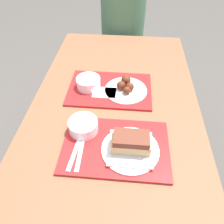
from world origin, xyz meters
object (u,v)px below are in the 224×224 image
Objects in this scene: brisket_sandwich_plate at (131,145)px; bowl_coleslaw_far at (88,82)px; person_seated_across at (123,21)px; bowl_coleslaw_near at (83,125)px; tray_near at (116,147)px; wings_plate_far at (126,87)px; tray_far at (110,89)px.

brisket_sandwich_plate is 1.85× the size of bowl_coleslaw_far.
brisket_sandwich_plate is at bearing -85.62° from person_seated_across.
bowl_coleslaw_near is 0.22m from brisket_sandwich_plate.
tray_near is 0.36m from wings_plate_far.
person_seated_across is at bearing 93.98° from wings_plate_far.
brisket_sandwich_plate is (0.12, -0.39, 0.04)m from tray_far.
tray_near is 0.07m from brisket_sandwich_plate.
wings_plate_far reaches higher than bowl_coleslaw_near.
brisket_sandwich_plate reaches higher than bowl_coleslaw_near.
tray_near is at bearing 164.24° from brisket_sandwich_plate.
tray_far is (-0.06, 0.37, 0.00)m from tray_near.
bowl_coleslaw_far is at bearing 178.63° from tray_far.
bowl_coleslaw_near and bowl_coleslaw_far have the same top height.
person_seated_across is (0.11, 1.16, -0.03)m from bowl_coleslaw_near.
brisket_sandwich_plate is at bearing -84.70° from wings_plate_far.
wings_plate_far is (0.17, 0.29, -0.01)m from bowl_coleslaw_near.
wings_plate_far is 0.87m from person_seated_across.
bowl_coleslaw_far reaches higher than tray_far.
bowl_coleslaw_far is (-0.17, 0.37, 0.04)m from tray_near.
tray_near is at bearing -26.21° from bowl_coleslaw_near.
wings_plate_far is at bearing -5.47° from tray_far.
brisket_sandwich_plate is at bearing -59.22° from bowl_coleslaw_far.
person_seated_across is at bearing 91.66° from tray_near.
brisket_sandwich_plate is 1.06× the size of wings_plate_far.
brisket_sandwich_plate reaches higher than bowl_coleslaw_far.
wings_plate_far is (0.20, -0.01, -0.01)m from bowl_coleslaw_far.
person_seated_across reaches higher than bowl_coleslaw_near.
bowl_coleslaw_near is 0.34m from wings_plate_far.
bowl_coleslaw_far is at bearing 176.88° from wings_plate_far.
tray_near is 1.98× the size of wings_plate_far.
wings_plate_far reaches higher than bowl_coleslaw_far.
person_seated_across is (-0.10, 1.25, -0.03)m from brisket_sandwich_plate.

